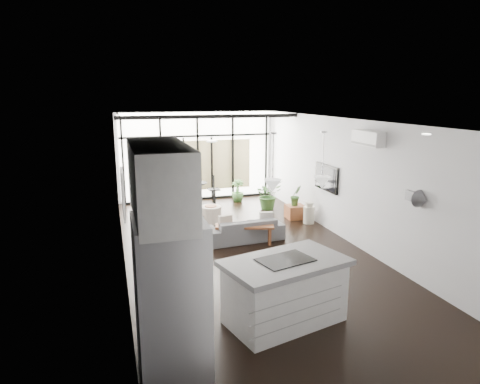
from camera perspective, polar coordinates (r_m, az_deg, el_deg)
floor at (r=9.37m, az=0.54°, el=-7.87°), size 5.00×10.00×0.00m
ceiling at (r=8.77m, az=0.58°, el=9.49°), size 5.00×10.00×0.00m
wall_left at (r=8.57m, az=-15.59°, el=-0.54°), size 0.02×10.00×2.80m
wall_right at (r=9.99m, az=14.37°, el=1.40°), size 0.02×10.00×2.80m
wall_back at (r=13.75m, az=-5.74°, el=4.80°), size 5.00×0.02×2.80m
wall_front at (r=4.68m, az=19.73°, el=-12.16°), size 5.00×0.02×2.80m
glazing at (r=13.63m, az=-5.64°, el=4.73°), size 5.00×0.20×2.80m
skylight at (r=12.64m, az=-4.97°, el=10.35°), size 4.70×1.90×0.06m
neighbour_building at (r=13.74m, az=-5.67°, el=3.53°), size 3.50×0.02×1.60m
island at (r=6.50m, az=5.97°, el=-13.01°), size 1.99×1.47×0.97m
cooktop at (r=6.30m, az=6.08°, el=-8.97°), size 0.88×0.69×0.01m
fridge at (r=5.10m, az=-9.16°, el=-14.39°), size 0.77×0.97×2.00m
appliance_column at (r=5.62m, az=-10.17°, el=-8.67°), size 0.66×0.69×2.55m
upper_cabinets at (r=4.98m, az=-10.67°, el=1.42°), size 0.62×1.75×0.86m
pendant_left at (r=6.26m, az=4.36°, el=0.87°), size 0.26×0.26×0.18m
pendant_right at (r=6.59m, az=10.86°, el=1.28°), size 0.26×0.26×0.18m
sofa at (r=9.93m, az=0.62°, el=-4.51°), size 1.83×0.66×0.70m
console_bench at (r=9.77m, az=0.62°, el=-5.65°), size 1.36×0.71×0.43m
pouf at (r=11.32m, az=-3.91°, el=-3.01°), size 0.69×0.69×0.45m
crate at (r=11.81m, az=7.38°, el=-2.63°), size 0.50×0.50×0.36m
plant_tall at (r=12.64m, az=3.77°, el=-0.79°), size 0.94×1.01×0.67m
plant_med at (r=13.52m, az=-0.32°, el=-0.46°), size 0.69×0.81×0.40m
plant_crate at (r=11.73m, az=7.43°, el=-1.19°), size 0.41×0.61×0.25m
milk_can at (r=11.38m, az=9.18°, el=-2.76°), size 0.32×0.32×0.57m
bistro_set at (r=13.07m, az=-5.73°, el=-0.14°), size 1.70×0.87×0.78m
tv at (r=10.84m, az=11.44°, el=1.89°), size 0.05×1.10×0.65m
ac_unit at (r=9.11m, az=16.69°, el=6.87°), size 0.22×0.90×0.30m
framed_art at (r=8.05m, az=-15.34°, el=-0.28°), size 0.04×0.70×0.90m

